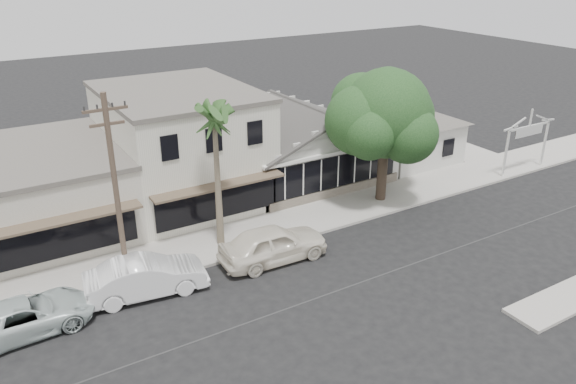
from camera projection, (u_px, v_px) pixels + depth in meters
ground at (356, 284)px, 25.77m from camera, size 140.00×140.00×0.00m
sidewalk_north at (140, 265)px, 27.24m from camera, size 90.00×3.50×0.15m
corner_shop at (302, 140)px, 36.90m from camera, size 10.40×8.60×5.10m
side_cottage at (405, 140)px, 40.47m from camera, size 6.00×6.00×3.00m
arch_sign at (529, 128)px, 37.42m from camera, size 4.12×0.12×3.95m
row_building_near at (181, 147)px, 33.65m from camera, size 8.00×10.00×6.50m
row_building_midnear at (23, 196)px, 29.83m from camera, size 10.00×10.00×4.20m
utility_pole at (116, 191)px, 23.67m from camera, size 1.80×0.24×9.00m
car_0 at (273, 244)px, 27.40m from camera, size 5.49×2.37×1.85m
car_1 at (146, 277)px, 24.73m from camera, size 5.48×2.51×1.74m
car_2 at (25, 316)px, 22.31m from camera, size 5.36×2.67×1.46m
shade_tree at (383, 115)px, 32.38m from camera, size 7.31×6.61×8.11m
palm_east at (214, 117)px, 26.45m from camera, size 3.38×3.38×8.04m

